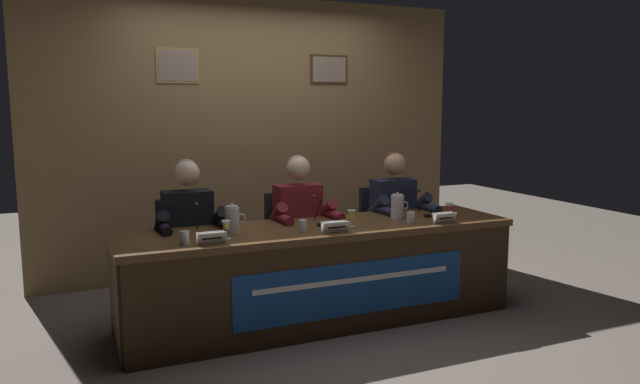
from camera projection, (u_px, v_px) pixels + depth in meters
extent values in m
plane|color=#70665B|center=(320.00, 320.00, 4.51)|extent=(12.00, 12.00, 0.00)
cube|color=#937047|center=(256.00, 137.00, 5.71)|extent=(4.15, 0.12, 2.60)
cube|color=tan|center=(178.00, 66.00, 5.27)|extent=(0.37, 0.02, 0.31)
cube|color=gray|center=(178.00, 65.00, 5.26)|extent=(0.33, 0.01, 0.27)
cube|color=#4C3319|center=(329.00, 70.00, 5.85)|extent=(0.39, 0.02, 0.28)
cube|color=gray|center=(329.00, 69.00, 5.84)|extent=(0.35, 0.01, 0.24)
cube|color=brown|center=(320.00, 229.00, 4.41)|extent=(2.95, 0.76, 0.05)
cube|color=#342112|center=(341.00, 290.00, 4.13)|extent=(2.89, 0.04, 0.67)
cube|color=#342112|center=(120.00, 301.00, 3.90)|extent=(0.08, 0.68, 0.67)
cube|color=#342112|center=(475.00, 257.00, 5.02)|extent=(0.08, 0.68, 0.67)
cube|color=#19478C|center=(356.00, 289.00, 4.16)|extent=(1.76, 0.01, 0.37)
cube|color=white|center=(356.00, 280.00, 4.14)|extent=(1.50, 0.00, 0.04)
cylinder|color=black|center=(190.00, 314.00, 4.59)|extent=(0.44, 0.44, 0.02)
cylinder|color=black|center=(189.00, 288.00, 4.56)|extent=(0.05, 0.05, 0.39)
cube|color=#232328|center=(188.00, 261.00, 4.53)|extent=(0.44, 0.44, 0.03)
cube|color=#232328|center=(182.00, 226.00, 4.68)|extent=(0.40, 0.05, 0.44)
cylinder|color=black|center=(185.00, 303.00, 4.20)|extent=(0.10, 0.10, 0.44)
cylinder|color=black|center=(213.00, 300.00, 4.28)|extent=(0.10, 0.10, 0.44)
cylinder|color=black|center=(180.00, 261.00, 4.30)|extent=(0.13, 0.34, 0.13)
cylinder|color=black|center=(207.00, 258.00, 4.38)|extent=(0.13, 0.34, 0.13)
cube|color=black|center=(188.00, 223.00, 4.46)|extent=(0.36, 0.20, 0.48)
sphere|color=beige|center=(187.00, 173.00, 4.39)|extent=(0.19, 0.19, 0.19)
sphere|color=gray|center=(186.00, 171.00, 4.40)|extent=(0.17, 0.17, 0.17)
cylinder|color=black|center=(161.00, 225.00, 4.28)|extent=(0.09, 0.30, 0.25)
cylinder|color=black|center=(219.00, 220.00, 4.45)|extent=(0.09, 0.30, 0.25)
cylinder|color=black|center=(165.00, 229.00, 4.14)|extent=(0.07, 0.24, 0.07)
cylinder|color=black|center=(224.00, 224.00, 4.31)|extent=(0.07, 0.24, 0.07)
cube|color=white|center=(212.00, 238.00, 3.79)|extent=(0.18, 0.03, 0.08)
cube|color=white|center=(211.00, 237.00, 3.83)|extent=(0.18, 0.03, 0.08)
cube|color=black|center=(212.00, 239.00, 3.79)|extent=(0.13, 0.01, 0.01)
cylinder|color=white|center=(226.00, 239.00, 3.96)|extent=(0.06, 0.06, 0.00)
cylinder|color=white|center=(226.00, 234.00, 3.95)|extent=(0.01, 0.01, 0.05)
cone|color=white|center=(226.00, 225.00, 3.95)|extent=(0.06, 0.06, 0.06)
cylinder|color=yellow|center=(226.00, 226.00, 3.95)|extent=(0.04, 0.04, 0.04)
cylinder|color=silver|center=(185.00, 238.00, 3.81)|extent=(0.06, 0.06, 0.08)
cylinder|color=silver|center=(185.00, 240.00, 3.81)|extent=(0.05, 0.05, 0.05)
cylinder|color=black|center=(201.00, 235.00, 4.03)|extent=(0.06, 0.06, 0.02)
cylinder|color=black|center=(198.00, 219.00, 4.07)|extent=(0.01, 0.13, 0.18)
sphere|color=#2D2D2D|center=(196.00, 205.00, 4.12)|extent=(0.03, 0.03, 0.03)
cylinder|color=black|center=(297.00, 299.00, 4.94)|extent=(0.44, 0.44, 0.02)
cylinder|color=black|center=(297.00, 275.00, 4.91)|extent=(0.05, 0.05, 0.39)
cube|color=#232328|center=(297.00, 250.00, 4.88)|extent=(0.44, 0.44, 0.03)
cube|color=#232328|center=(288.00, 218.00, 5.03)|extent=(0.40, 0.05, 0.44)
cylinder|color=black|center=(301.00, 288.00, 4.55)|extent=(0.10, 0.10, 0.44)
cylinder|color=black|center=(325.00, 285.00, 4.63)|extent=(0.10, 0.10, 0.44)
cylinder|color=black|center=(294.00, 249.00, 4.65)|extent=(0.13, 0.34, 0.13)
cylinder|color=black|center=(318.00, 247.00, 4.73)|extent=(0.13, 0.34, 0.13)
cube|color=maroon|center=(298.00, 214.00, 4.81)|extent=(0.36, 0.20, 0.48)
sphere|color=beige|center=(298.00, 168.00, 4.74)|extent=(0.19, 0.19, 0.19)
sphere|color=gray|center=(298.00, 166.00, 4.75)|extent=(0.17, 0.17, 0.17)
cylinder|color=maroon|center=(277.00, 216.00, 4.63)|extent=(0.09, 0.30, 0.25)
cylinder|color=maroon|center=(327.00, 212.00, 4.80)|extent=(0.09, 0.30, 0.25)
cylinder|color=maroon|center=(284.00, 219.00, 4.49)|extent=(0.07, 0.24, 0.07)
cylinder|color=maroon|center=(335.00, 215.00, 4.65)|extent=(0.07, 0.24, 0.07)
cube|color=white|center=(336.00, 227.00, 4.14)|extent=(0.20, 0.03, 0.08)
cube|color=white|center=(334.00, 226.00, 4.17)|extent=(0.20, 0.03, 0.08)
cube|color=black|center=(336.00, 227.00, 4.14)|extent=(0.14, 0.01, 0.01)
cylinder|color=white|center=(351.00, 227.00, 4.36)|extent=(0.06, 0.06, 0.00)
cylinder|color=white|center=(351.00, 223.00, 4.35)|extent=(0.01, 0.01, 0.05)
cone|color=white|center=(352.00, 214.00, 4.35)|extent=(0.06, 0.06, 0.06)
cylinder|color=yellow|center=(352.00, 215.00, 4.35)|extent=(0.04, 0.04, 0.04)
cylinder|color=silver|center=(303.00, 226.00, 4.18)|extent=(0.06, 0.06, 0.08)
cylinder|color=silver|center=(303.00, 228.00, 4.18)|extent=(0.05, 0.05, 0.05)
cylinder|color=black|center=(321.00, 225.00, 4.38)|extent=(0.06, 0.06, 0.02)
cylinder|color=black|center=(317.00, 210.00, 4.43)|extent=(0.01, 0.13, 0.18)
sphere|color=#2D2D2D|center=(314.00, 197.00, 4.47)|extent=(0.03, 0.03, 0.03)
cylinder|color=black|center=(390.00, 287.00, 5.29)|extent=(0.44, 0.44, 0.02)
cylinder|color=black|center=(390.00, 264.00, 5.26)|extent=(0.05, 0.05, 0.39)
cube|color=#232328|center=(390.00, 241.00, 5.23)|extent=(0.44, 0.44, 0.03)
cube|color=#232328|center=(380.00, 211.00, 5.38)|extent=(0.40, 0.05, 0.44)
cylinder|color=black|center=(401.00, 275.00, 4.90)|extent=(0.10, 0.10, 0.44)
cylinder|color=black|center=(422.00, 272.00, 4.98)|extent=(0.10, 0.10, 0.44)
cylinder|color=black|center=(392.00, 239.00, 5.00)|extent=(0.13, 0.34, 0.13)
cylinder|color=black|center=(413.00, 237.00, 5.08)|extent=(0.13, 0.34, 0.13)
cube|color=#1E2338|center=(393.00, 207.00, 5.16)|extent=(0.36, 0.20, 0.48)
sphere|color=tan|center=(395.00, 164.00, 5.09)|extent=(0.19, 0.19, 0.19)
sphere|color=#593819|center=(394.00, 162.00, 5.10)|extent=(0.17, 0.17, 0.17)
cylinder|color=#1E2338|center=(377.00, 208.00, 4.98)|extent=(0.09, 0.30, 0.25)
cylinder|color=#1E2338|center=(420.00, 205.00, 5.15)|extent=(0.09, 0.30, 0.25)
cylinder|color=#1E2338|center=(387.00, 211.00, 4.84)|extent=(0.07, 0.24, 0.07)
cylinder|color=#1E2338|center=(430.00, 208.00, 5.00)|extent=(0.07, 0.24, 0.07)
cube|color=white|center=(446.00, 218.00, 4.48)|extent=(0.18, 0.03, 0.08)
cube|color=white|center=(443.00, 217.00, 4.51)|extent=(0.18, 0.03, 0.08)
cube|color=black|center=(446.00, 218.00, 4.48)|extent=(0.13, 0.01, 0.01)
cylinder|color=white|center=(449.00, 219.00, 4.67)|extent=(0.06, 0.06, 0.00)
cylinder|color=white|center=(449.00, 215.00, 4.66)|extent=(0.01, 0.01, 0.05)
cone|color=white|center=(449.00, 207.00, 4.65)|extent=(0.06, 0.06, 0.06)
cylinder|color=#B21E2D|center=(449.00, 208.00, 4.65)|extent=(0.04, 0.04, 0.04)
cylinder|color=silver|center=(411.00, 217.00, 4.50)|extent=(0.06, 0.06, 0.08)
cylinder|color=silver|center=(411.00, 220.00, 4.50)|extent=(0.05, 0.05, 0.05)
cylinder|color=black|center=(427.00, 216.00, 4.74)|extent=(0.06, 0.06, 0.02)
cylinder|color=black|center=(423.00, 202.00, 4.78)|extent=(0.01, 0.13, 0.18)
sphere|color=#2D2D2D|center=(419.00, 190.00, 4.83)|extent=(0.03, 0.03, 0.03)
cylinder|color=silver|center=(232.00, 220.00, 4.13)|extent=(0.10, 0.10, 0.18)
cylinder|color=silver|center=(232.00, 207.00, 4.11)|extent=(0.08, 0.09, 0.01)
sphere|color=silver|center=(232.00, 205.00, 4.11)|extent=(0.02, 0.02, 0.02)
torus|color=silver|center=(242.00, 218.00, 4.15)|extent=(0.07, 0.01, 0.07)
cylinder|color=silver|center=(397.00, 207.00, 4.66)|extent=(0.10, 0.10, 0.18)
cylinder|color=silver|center=(397.00, 195.00, 4.65)|extent=(0.08, 0.09, 0.01)
sphere|color=silver|center=(398.00, 193.00, 4.65)|extent=(0.02, 0.02, 0.02)
torus|color=silver|center=(405.00, 206.00, 4.69)|extent=(0.07, 0.01, 0.07)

